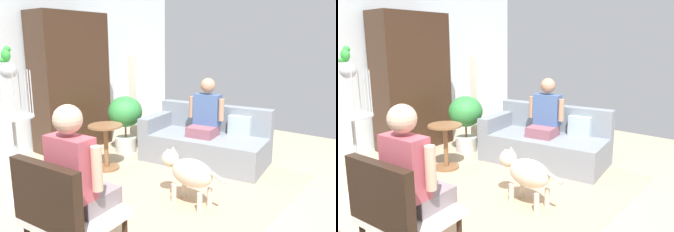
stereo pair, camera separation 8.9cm
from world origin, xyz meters
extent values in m
plane|color=tan|center=(0.00, 0.00, 0.00)|extent=(7.10, 7.10, 0.00)
cube|color=silver|center=(0.00, 2.87, 1.39)|extent=(6.52, 0.12, 2.79)
cube|color=tan|center=(0.07, 0.00, 0.00)|extent=(2.95, 2.17, 0.01)
cube|color=slate|center=(1.10, 0.34, 0.21)|extent=(1.12, 1.86, 0.41)
cube|color=slate|center=(1.45, 0.39, 0.60)|extent=(0.43, 1.75, 0.38)
cube|color=slate|center=(0.99, 1.12, 0.52)|extent=(0.90, 0.30, 0.22)
cube|color=#9EB2B7|center=(1.38, -0.06, 0.55)|extent=(0.14, 0.33, 0.28)
cube|color=tan|center=(1.31, 0.42, 0.55)|extent=(0.14, 0.32, 0.28)
cylinder|color=black|center=(-1.27, 0.18, 0.19)|extent=(0.04, 0.04, 0.38)
cube|color=white|center=(-1.49, -0.11, 0.41)|extent=(0.65, 0.71, 0.06)
cube|color=black|center=(-1.74, -0.14, 0.68)|extent=(0.14, 0.66, 0.48)
cube|color=#824C59|center=(1.02, 0.33, 0.48)|extent=(0.41, 0.42, 0.14)
cube|color=#3F598C|center=(1.17, 0.35, 0.77)|extent=(0.23, 0.40, 0.44)
sphere|color=#A57A60|center=(1.17, 0.35, 1.12)|extent=(0.21, 0.21, 0.21)
cylinder|color=#A57A60|center=(1.16, 0.12, 0.79)|extent=(0.08, 0.08, 0.31)
cylinder|color=#A57A60|center=(1.10, 0.57, 0.79)|extent=(0.08, 0.08, 0.31)
cube|color=gray|center=(-1.35, -0.10, 0.51)|extent=(0.41, 0.41, 0.14)
cube|color=#B24C59|center=(-1.51, -0.12, 0.81)|extent=(0.21, 0.39, 0.48)
sphere|color=#DDB293|center=(-1.51, -0.12, 1.18)|extent=(0.22, 0.22, 0.22)
cylinder|color=#DDB293|center=(-1.49, 0.11, 0.84)|extent=(0.08, 0.08, 0.33)
cylinder|color=#DDB293|center=(-1.45, -0.34, 0.84)|extent=(0.08, 0.08, 0.33)
cylinder|color=brown|center=(0.04, 1.26, 0.61)|extent=(0.47, 0.47, 0.02)
cylinder|color=brown|center=(0.04, 1.26, 0.30)|extent=(0.06, 0.06, 0.60)
cylinder|color=brown|center=(0.04, 1.26, 0.01)|extent=(0.35, 0.35, 0.03)
ellipsoid|color=beige|center=(-0.11, -0.26, 0.36)|extent=(0.33, 0.52, 0.30)
sphere|color=beige|center=(-0.09, 0.05, 0.45)|extent=(0.20, 0.20, 0.20)
cone|color=beige|center=(-0.14, 0.05, 0.55)|extent=(0.06, 0.06, 0.06)
cone|color=beige|center=(-0.04, 0.05, 0.55)|extent=(0.06, 0.06, 0.06)
cylinder|color=beige|center=(-0.13, -0.59, 0.40)|extent=(0.05, 0.18, 0.10)
cylinder|color=beige|center=(-0.19, -0.08, 0.11)|extent=(0.06, 0.06, 0.21)
cylinder|color=beige|center=(-0.01, -0.09, 0.11)|extent=(0.06, 0.06, 0.21)
cylinder|color=beige|center=(-0.21, -0.43, 0.11)|extent=(0.06, 0.06, 0.21)
cylinder|color=beige|center=(-0.03, -0.44, 0.11)|extent=(0.06, 0.06, 0.21)
cylinder|color=silver|center=(-1.19, 1.32, 0.01)|extent=(0.36, 0.36, 0.03)
cylinder|color=silver|center=(-1.19, 1.32, 0.46)|extent=(0.04, 0.04, 0.93)
cylinder|color=silver|center=(-1.19, 1.32, 0.94)|extent=(0.43, 0.43, 0.02)
cylinder|color=silver|center=(-0.98, 1.32, 1.19)|extent=(0.01, 0.01, 0.48)
cylinder|color=silver|center=(-1.02, 1.44, 1.19)|extent=(0.01, 0.01, 0.48)
cylinder|color=silver|center=(-1.12, 1.51, 1.19)|extent=(0.01, 0.01, 0.48)
cylinder|color=silver|center=(-1.35, 1.20, 1.19)|extent=(0.01, 0.01, 0.48)
cylinder|color=silver|center=(-1.25, 1.12, 1.19)|extent=(0.01, 0.01, 0.48)
cylinder|color=silver|center=(-1.12, 1.12, 1.19)|extent=(0.01, 0.01, 0.48)
cylinder|color=silver|center=(-1.02, 1.20, 1.19)|extent=(0.01, 0.01, 0.48)
sphere|color=silver|center=(-1.19, 1.32, 1.43)|extent=(0.17, 0.17, 0.17)
ellipsoid|color=green|center=(-1.20, 1.32, 1.59)|extent=(0.09, 0.10, 0.14)
sphere|color=green|center=(-1.18, 1.32, 1.65)|extent=(0.07, 0.07, 0.07)
cone|color=#D8BF4C|center=(-1.14, 1.32, 1.65)|extent=(0.03, 0.02, 0.02)
ellipsoid|color=green|center=(-1.24, 1.32, 1.54)|extent=(0.12, 0.03, 0.04)
cylinder|color=beige|center=(0.74, 1.59, 0.12)|extent=(0.33, 0.33, 0.24)
cylinder|color=brown|center=(0.74, 1.59, 0.34)|extent=(0.03, 0.03, 0.20)
ellipsoid|color=#2E7E39|center=(0.74, 1.59, 0.65)|extent=(0.54, 0.54, 0.48)
cube|color=#4C4742|center=(1.28, 1.85, 0.03)|extent=(0.20, 0.20, 0.06)
cube|color=white|center=(1.28, 1.85, 0.78)|extent=(0.18, 0.18, 1.43)
cube|color=#382316|center=(0.38, 2.46, 1.09)|extent=(1.17, 0.56, 2.18)
camera|label=1|loc=(-2.92, -2.14, 1.72)|focal=36.10mm
camera|label=2|loc=(-2.86, -2.21, 1.72)|focal=36.10mm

